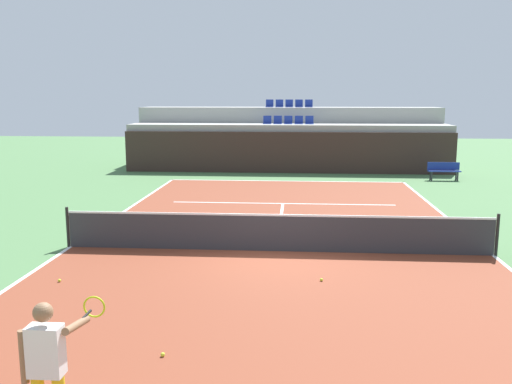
# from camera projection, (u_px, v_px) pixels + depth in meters

# --- Properties ---
(ground_plane) EXTENTS (80.00, 80.00, 0.00)m
(ground_plane) POSITION_uv_depth(u_px,v_px,m) (276.00, 251.00, 14.18)
(ground_plane) COLOR #477042
(court_surface) EXTENTS (11.00, 24.00, 0.01)m
(court_surface) POSITION_uv_depth(u_px,v_px,m) (276.00, 251.00, 14.18)
(court_surface) COLOR brown
(court_surface) RESTS_ON ground_plane
(baseline_far) EXTENTS (11.00, 0.10, 0.00)m
(baseline_far) POSITION_uv_depth(u_px,v_px,m) (286.00, 181.00, 25.92)
(baseline_far) COLOR white
(baseline_far) RESTS_ON court_surface
(sideline_left) EXTENTS (0.10, 24.00, 0.00)m
(sideline_left) POSITION_uv_depth(u_px,v_px,m) (71.00, 247.00, 14.58)
(sideline_left) COLOR white
(sideline_left) RESTS_ON court_surface
(sideline_right) EXTENTS (0.10, 24.00, 0.00)m
(sideline_right) POSITION_uv_depth(u_px,v_px,m) (494.00, 255.00, 13.77)
(sideline_right) COLOR white
(sideline_right) RESTS_ON court_surface
(service_line_far) EXTENTS (8.26, 0.10, 0.00)m
(service_line_far) POSITION_uv_depth(u_px,v_px,m) (283.00, 204.00, 20.46)
(service_line_far) COLOR white
(service_line_far) RESTS_ON court_surface
(centre_service_line) EXTENTS (0.10, 6.40, 0.00)m
(centre_service_line) POSITION_uv_depth(u_px,v_px,m) (280.00, 223.00, 17.32)
(centre_service_line) COLOR white
(centre_service_line) RESTS_ON court_surface
(back_wall) EXTENTS (17.13, 0.30, 2.13)m
(back_wall) POSITION_uv_depth(u_px,v_px,m) (287.00, 152.00, 28.62)
(back_wall) COLOR #33231E
(back_wall) RESTS_ON ground_plane
(stands_tier_lower) EXTENTS (17.13, 2.40, 2.47)m
(stands_tier_lower) POSITION_uv_depth(u_px,v_px,m) (288.00, 147.00, 29.92)
(stands_tier_lower) COLOR #9E9E99
(stands_tier_lower) RESTS_ON ground_plane
(stands_tier_upper) EXTENTS (17.13, 2.40, 3.33)m
(stands_tier_upper) POSITION_uv_depth(u_px,v_px,m) (289.00, 136.00, 32.20)
(stands_tier_upper) COLOR #9E9E99
(stands_tier_upper) RESTS_ON ground_plane
(seating_row_lower) EXTENTS (2.72, 0.44, 0.44)m
(seating_row_lower) POSITION_uv_depth(u_px,v_px,m) (288.00, 122.00, 29.78)
(seating_row_lower) COLOR navy
(seating_row_lower) RESTS_ON stands_tier_lower
(seating_row_upper) EXTENTS (2.72, 0.44, 0.44)m
(seating_row_upper) POSITION_uv_depth(u_px,v_px,m) (289.00, 105.00, 31.99)
(seating_row_upper) COLOR navy
(seating_row_upper) RESTS_ON stands_tier_upper
(tennis_net) EXTENTS (11.08, 0.08, 1.07)m
(tennis_net) POSITION_uv_depth(u_px,v_px,m) (276.00, 232.00, 14.09)
(tennis_net) COLOR black
(tennis_net) RESTS_ON court_surface
(player) EXTENTS (0.69, 0.98, 1.71)m
(player) POSITION_uv_depth(u_px,v_px,m) (48.00, 364.00, 6.15)
(player) COLOR yellow
(player) RESTS_ON court_surface
(player_bench) EXTENTS (1.50, 0.40, 0.85)m
(player_bench) POSITION_uv_depth(u_px,v_px,m) (444.00, 170.00, 26.15)
(player_bench) COLOR navy
(player_bench) RESTS_ON ground_plane
(tennis_ball_0) EXTENTS (0.07, 0.07, 0.07)m
(tennis_ball_0) POSITION_uv_depth(u_px,v_px,m) (163.00, 354.00, 8.42)
(tennis_ball_0) COLOR #CCE033
(tennis_ball_0) RESTS_ON court_surface
(tennis_ball_1) EXTENTS (0.07, 0.07, 0.07)m
(tennis_ball_1) POSITION_uv_depth(u_px,v_px,m) (321.00, 280.00, 11.86)
(tennis_ball_1) COLOR #CCE033
(tennis_ball_1) RESTS_ON court_surface
(tennis_ball_2) EXTENTS (0.07, 0.07, 0.07)m
(tennis_ball_2) POSITION_uv_depth(u_px,v_px,m) (59.00, 280.00, 11.81)
(tennis_ball_2) COLOR #CCE033
(tennis_ball_2) RESTS_ON court_surface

